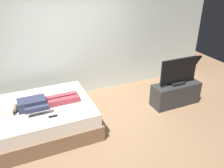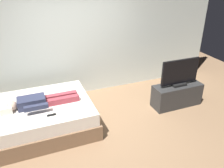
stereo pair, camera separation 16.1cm
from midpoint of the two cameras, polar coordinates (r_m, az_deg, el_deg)
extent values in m
plane|color=#8C6B4C|center=(4.44, -1.56, -11.85)|extent=(10.00, 10.00, 0.00)
cube|color=silver|center=(5.41, -4.11, 11.97)|extent=(6.40, 0.10, 2.80)
cube|color=brown|center=(4.62, -16.28, -9.02)|extent=(1.97, 1.53, 0.30)
cube|color=silver|center=(4.47, -16.71, -6.20)|extent=(1.89, 1.45, 0.24)
cube|color=#2D334C|center=(4.34, -18.33, -4.29)|extent=(0.48, 0.28, 0.18)
sphere|color=beige|center=(4.35, -22.64, -5.00)|extent=(0.18, 0.18, 0.18)
cube|color=#993842|center=(4.32, -11.07, -3.98)|extent=(0.60, 0.11, 0.11)
cube|color=#993842|center=(4.46, -11.49, -3.00)|extent=(0.60, 0.11, 0.11)
cube|color=#2D334C|center=(4.07, -17.23, -5.56)|extent=(0.40, 0.08, 0.08)
cube|color=black|center=(4.03, -13.67, -7.48)|extent=(0.15, 0.04, 0.02)
cube|color=#2D2D2D|center=(5.34, 16.59, -2.66)|extent=(1.10, 0.40, 0.50)
cube|color=black|center=(5.21, 16.97, -0.01)|extent=(0.32, 0.20, 0.05)
cube|color=black|center=(5.09, 17.41, 2.96)|extent=(0.88, 0.05, 0.54)
camera|label=1|loc=(0.08, -89.00, 0.50)|focal=36.83mm
camera|label=2|loc=(0.08, 91.00, -0.50)|focal=36.83mm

